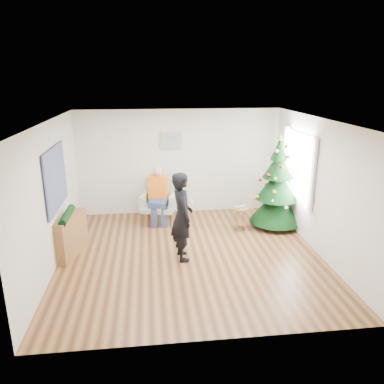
{
  "coord_description": "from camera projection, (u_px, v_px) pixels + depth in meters",
  "views": [
    {
      "loc": [
        -0.74,
        -6.59,
        3.34
      ],
      "look_at": [
        0.1,
        0.6,
        1.1
      ],
      "focal_mm": 35.0,
      "sensor_mm": 36.0,
      "label": 1
    }
  ],
  "objects": [
    {
      "name": "tapestry",
      "position": [
        56.0,
        178.0,
        6.88
      ],
      "size": [
        0.03,
        1.5,
        1.15
      ],
      "primitive_type": "cube",
      "color": "black",
      "rests_on": "wall_left"
    },
    {
      "name": "armchair",
      "position": [
        159.0,
        206.0,
        8.92
      ],
      "size": [
        0.9,
        0.86,
        1.02
      ],
      "rotation": [
        0.0,
        0.0,
        -0.22
      ],
      "color": "#9BAE8C",
      "rests_on": "floor"
    },
    {
      "name": "garland",
      "position": [
        67.0,
        215.0,
        7.1
      ],
      "size": [
        0.14,
        0.9,
        0.14
      ],
      "primitive_type": "cylinder",
      "rotation": [
        1.57,
        0.0,
        0.0
      ],
      "color": "black",
      "rests_on": "console"
    },
    {
      "name": "curtains",
      "position": [
        297.0,
        165.0,
        8.1
      ],
      "size": [
        0.05,
        1.75,
        1.5
      ],
      "color": "white",
      "rests_on": "wall_right"
    },
    {
      "name": "laptop",
      "position": [
        241.0,
        207.0,
        8.34
      ],
      "size": [
        0.34,
        0.27,
        0.02
      ],
      "primitive_type": "imported",
      "rotation": [
        0.0,
        0.0,
        0.29
      ],
      "color": "silver",
      "rests_on": "stool"
    },
    {
      "name": "christmas_tree",
      "position": [
        277.0,
        186.0,
        8.47
      ],
      "size": [
        1.18,
        1.18,
        2.14
      ],
      "rotation": [
        0.0,
        0.0,
        -0.32
      ],
      "color": "#3F2816",
      "rests_on": "floor"
    },
    {
      "name": "floor",
      "position": [
        191.0,
        255.0,
        7.33
      ],
      "size": [
        5.0,
        5.0,
        0.0
      ],
      "primitive_type": "plane",
      "color": "brown",
      "rests_on": "ground"
    },
    {
      "name": "stool",
      "position": [
        240.0,
        219.0,
        8.43
      ],
      "size": [
        0.36,
        0.36,
        0.54
      ],
      "rotation": [
        0.0,
        0.0,
        -0.06
      ],
      "color": "brown",
      "rests_on": "floor"
    },
    {
      "name": "wall_right",
      "position": [
        319.0,
        187.0,
        7.22
      ],
      "size": [
        0.0,
        5.0,
        5.0
      ],
      "primitive_type": "plane",
      "rotation": [
        1.57,
        0.0,
        -1.57
      ],
      "color": "silver",
      "rests_on": "floor"
    },
    {
      "name": "standing_man",
      "position": [
        182.0,
        216.0,
        6.96
      ],
      "size": [
        0.49,
        0.67,
        1.7
      ],
      "primitive_type": "imported",
      "rotation": [
        0.0,
        0.0,
        1.71
      ],
      "color": "black",
      "rests_on": "floor"
    },
    {
      "name": "console",
      "position": [
        69.0,
        236.0,
        7.23
      ],
      "size": [
        0.56,
        1.04,
        0.8
      ],
      "primitive_type": "cube",
      "rotation": [
        0.0,
        0.0,
        -0.27
      ],
      "color": "brown",
      "rests_on": "floor"
    },
    {
      "name": "wall_back",
      "position": [
        179.0,
        162.0,
        9.31
      ],
      "size": [
        5.0,
        0.0,
        5.0
      ],
      "primitive_type": "plane",
      "rotation": [
        1.57,
        0.0,
        0.0
      ],
      "color": "silver",
      "rests_on": "floor"
    },
    {
      "name": "game_controller",
      "position": [
        192.0,
        202.0,
        6.87
      ],
      "size": [
        0.05,
        0.13,
        0.04
      ],
      "primitive_type": "cube",
      "rotation": [
        0.0,
        0.0,
        0.14
      ],
      "color": "white",
      "rests_on": "standing_man"
    },
    {
      "name": "wall_left",
      "position": [
        51.0,
        196.0,
        6.66
      ],
      "size": [
        0.0,
        5.0,
        5.0
      ],
      "primitive_type": "plane",
      "rotation": [
        1.57,
        0.0,
        1.57
      ],
      "color": "silver",
      "rests_on": "floor"
    },
    {
      "name": "ceiling",
      "position": [
        190.0,
        121.0,
        6.56
      ],
      "size": [
        5.0,
        5.0,
        0.0
      ],
      "primitive_type": "plane",
      "rotation": [
        3.14,
        0.0,
        0.0
      ],
      "color": "white",
      "rests_on": "wall_back"
    },
    {
      "name": "wall_front",
      "position": [
        213.0,
        251.0,
        4.57
      ],
      "size": [
        5.0,
        0.0,
        5.0
      ],
      "primitive_type": "plane",
      "rotation": [
        -1.57,
        0.0,
        0.0
      ],
      "color": "silver",
      "rests_on": "floor"
    },
    {
      "name": "framed_picture",
      "position": [
        171.0,
        141.0,
        9.09
      ],
      "size": [
        0.52,
        0.05,
        0.42
      ],
      "color": "tan",
      "rests_on": "wall_back"
    },
    {
      "name": "window_panel",
      "position": [
        298.0,
        165.0,
        8.1
      ],
      "size": [
        0.04,
        1.3,
        1.4
      ],
      "primitive_type": "cube",
      "color": "white",
      "rests_on": "wall_right"
    },
    {
      "name": "seated_person",
      "position": [
        158.0,
        195.0,
        8.77
      ],
      "size": [
        0.51,
        0.68,
        1.34
      ],
      "rotation": [
        0.0,
        0.0,
        -0.22
      ],
      "color": "navy",
      "rests_on": "armchair"
    }
  ]
}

